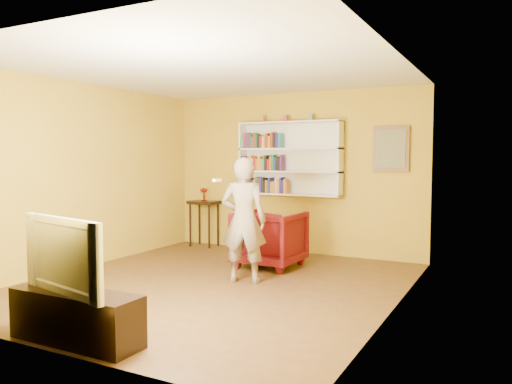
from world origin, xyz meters
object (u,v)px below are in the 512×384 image
bookshelf (291,159)px  television (75,254)px  armchair (270,239)px  console_table (204,209)px  person (244,220)px  tv_cabinet (76,317)px  ruby_lustre (204,192)px

bookshelf → television: size_ratio=1.57×
bookshelf → television: bookshelf is taller
armchair → television: (-0.17, -3.52, 0.36)m
bookshelf → console_table: bookshelf is taller
armchair → person: 1.08m
bookshelf → person: 2.30m
console_table → person: person is taller
person → tv_cabinet: person is taller
ruby_lustre → person: (1.92, -1.98, -0.19)m
ruby_lustre → person: bearing=-45.9°
bookshelf → ruby_lustre: 1.76m
bookshelf → console_table: 1.89m
tv_cabinet → television: (-0.00, 0.00, 0.56)m
ruby_lustre → television: 4.80m
ruby_lustre → person: size_ratio=0.14×
bookshelf → tv_cabinet: bookshelf is taller
console_table → tv_cabinet: (1.64, -4.50, -0.46)m
ruby_lustre → armchair: bearing=-28.4°
ruby_lustre → tv_cabinet: ruby_lustre is taller
bookshelf → television: 4.73m
bookshelf → ruby_lustre: bearing=-174.5°
bookshelf → armchair: bookshelf is taller
television → ruby_lustre: bearing=122.5°
person → television: person is taller
armchair → television: 3.54m
television → bookshelf: bearing=102.4°
person → ruby_lustre: bearing=-61.8°
ruby_lustre → tv_cabinet: bearing=-69.9°
armchair → console_table: bearing=-27.0°
armchair → tv_cabinet: armchair is taller
armchair → ruby_lustre: bearing=-27.0°
television → tv_cabinet: bearing=12.4°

